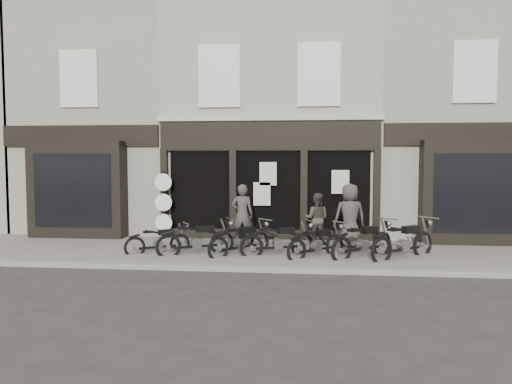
# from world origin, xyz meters

# --- Properties ---
(ground_plane) EXTENTS (90.00, 90.00, 0.00)m
(ground_plane) POSITION_xyz_m (0.00, 0.00, 0.00)
(ground_plane) COLOR #2D2B28
(ground_plane) RESTS_ON ground
(pavement) EXTENTS (30.00, 4.20, 0.12)m
(pavement) POSITION_xyz_m (0.00, 0.90, 0.06)
(pavement) COLOR slate
(pavement) RESTS_ON ground_plane
(kerb) EXTENTS (30.00, 0.25, 0.13)m
(kerb) POSITION_xyz_m (0.00, -1.25, 0.07)
(kerb) COLOR gray
(kerb) RESTS_ON ground_plane
(central_building) EXTENTS (7.30, 6.22, 8.34)m
(central_building) POSITION_xyz_m (0.00, 5.95, 4.08)
(central_building) COLOR #A59F8D
(central_building) RESTS_ON ground
(neighbour_left) EXTENTS (5.60, 6.73, 8.34)m
(neighbour_left) POSITION_xyz_m (-6.35, 5.90, 4.04)
(neighbour_left) COLOR gray
(neighbour_left) RESTS_ON ground
(neighbour_right) EXTENTS (5.60, 6.73, 8.34)m
(neighbour_right) POSITION_xyz_m (6.35, 5.90, 4.04)
(neighbour_right) COLOR gray
(neighbour_right) RESTS_ON ground
(motorcycle_0) EXTENTS (1.69, 1.19, 0.90)m
(motorcycle_0) POSITION_xyz_m (-2.90, 0.36, 0.36)
(motorcycle_0) COLOR black
(motorcycle_0) RESTS_ON ground
(motorcycle_1) EXTENTS (2.05, 1.30, 1.07)m
(motorcycle_1) POSITION_xyz_m (-1.78, 0.28, 0.43)
(motorcycle_1) COLOR black
(motorcycle_1) RESTS_ON ground
(motorcycle_2) EXTENTS (1.65, 1.69, 1.02)m
(motorcycle_2) POSITION_xyz_m (-0.57, 0.35, 0.40)
(motorcycle_2) COLOR black
(motorcycle_2) RESTS_ON ground
(motorcycle_3) EXTENTS (2.03, 1.09, 1.03)m
(motorcycle_3) POSITION_xyz_m (0.47, 0.42, 0.41)
(motorcycle_3) COLOR black
(motorcycle_3) RESTS_ON ground
(motorcycle_4) EXTENTS (1.66, 1.57, 0.99)m
(motorcycle_4) POSITION_xyz_m (1.53, 0.28, 0.39)
(motorcycle_4) COLOR black
(motorcycle_4) RESTS_ON ground
(motorcycle_5) EXTENTS (1.88, 1.68, 1.09)m
(motorcycle_5) POSITION_xyz_m (2.77, 0.39, 0.43)
(motorcycle_5) COLOR black
(motorcycle_5) RESTS_ON ground
(motorcycle_6) EXTENTS (1.99, 1.74, 1.14)m
(motorcycle_6) POSITION_xyz_m (3.83, 0.32, 0.45)
(motorcycle_6) COLOR black
(motorcycle_6) RESTS_ON ground
(man_left) EXTENTS (0.68, 0.45, 1.84)m
(man_left) POSITION_xyz_m (-0.72, 1.85, 1.04)
(man_left) COLOR #3F3A34
(man_left) RESTS_ON pavement
(man_centre) EXTENTS (0.85, 0.71, 1.57)m
(man_centre) POSITION_xyz_m (1.55, 2.13, 0.90)
(man_centre) COLOR #403C33
(man_centre) RESTS_ON pavement
(man_right) EXTENTS (1.03, 0.79, 1.90)m
(man_right) POSITION_xyz_m (2.50, 1.53, 1.07)
(man_right) COLOR #403A36
(man_right) RESTS_ON pavement
(advert_sign_post) EXTENTS (0.57, 0.36, 2.33)m
(advert_sign_post) POSITION_xyz_m (-3.39, 2.58, 1.13)
(advert_sign_post) COLOR black
(advert_sign_post) RESTS_ON ground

